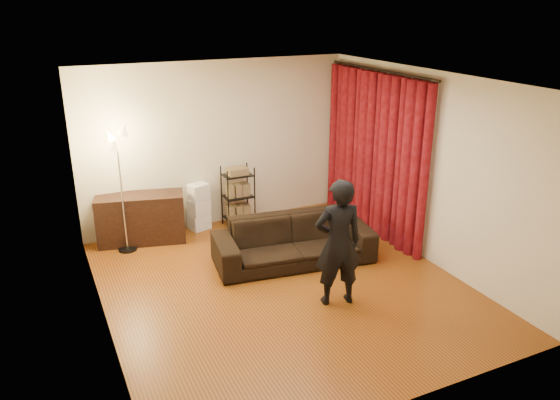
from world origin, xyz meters
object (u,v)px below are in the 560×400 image
wire_shelf (238,196)px  floor_lamp (122,192)px  sofa (294,241)px  media_cabinet (141,218)px  storage_boxes (199,207)px  person (338,243)px

wire_shelf → floor_lamp: floor_lamp is taller
sofa → floor_lamp: bearing=153.9°
media_cabinet → storage_boxes: (0.96, 0.08, 0.01)m
sofa → person: 1.32m
sofa → storage_boxes: 1.94m
floor_lamp → wire_shelf: bearing=6.1°
storage_boxes → floor_lamp: floor_lamp is taller
media_cabinet → wire_shelf: 1.61m
storage_boxes → sofa: bearing=-63.5°
wire_shelf → person: bearing=-109.6°
wire_shelf → floor_lamp: 1.94m
floor_lamp → media_cabinet: bearing=38.7°
sofa → person: person is taller
person → media_cabinet: person is taller
floor_lamp → person: bearing=-51.7°
storage_boxes → person: bearing=-74.0°
sofa → media_cabinet: (-1.82, 1.65, 0.05)m
sofa → wire_shelf: (-0.22, 1.62, 0.18)m
sofa → media_cabinet: size_ratio=1.71×
media_cabinet → wire_shelf: wire_shelf is taller
media_cabinet → wire_shelf: (1.60, -0.02, 0.12)m
sofa → floor_lamp: 2.61m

